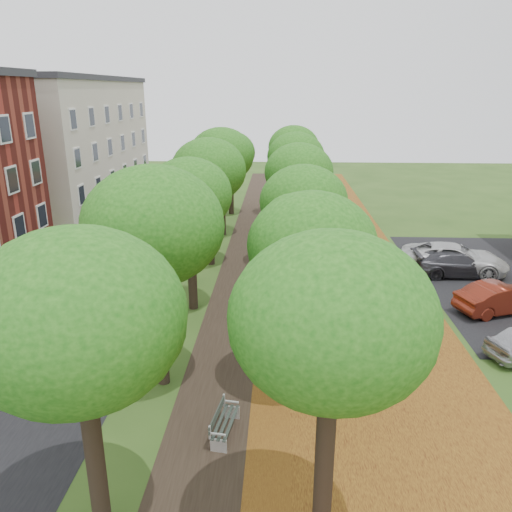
# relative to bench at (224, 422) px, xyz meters

# --- Properties ---
(street_asphalt) EXTENTS (8.00, 70.00, 0.01)m
(street_asphalt) POSITION_rel_bench_xyz_m (-7.61, 11.57, -0.40)
(street_asphalt) COLOR black
(street_asphalt) RESTS_ON ground
(footpath) EXTENTS (3.20, 70.00, 0.01)m
(footpath) POSITION_rel_bench_xyz_m (-0.11, 11.57, -0.40)
(footpath) COLOR black
(footpath) RESTS_ON ground
(leaf_verge) EXTENTS (7.50, 70.00, 0.01)m
(leaf_verge) POSITION_rel_bench_xyz_m (4.89, 11.57, -0.40)
(leaf_verge) COLOR #95631B
(leaf_verge) RESTS_ON ground
(parking_lot) EXTENTS (9.00, 16.00, 0.01)m
(parking_lot) POSITION_rel_bench_xyz_m (13.39, 12.57, -0.40)
(parking_lot) COLOR black
(parking_lot) RESTS_ON ground
(tree_row_west) EXTENTS (3.97, 33.97, 6.73)m
(tree_row_west) POSITION_rel_bench_xyz_m (-2.31, 11.57, 4.60)
(tree_row_west) COLOR black
(tree_row_west) RESTS_ON ground
(tree_row_east) EXTENTS (3.97, 33.97, 6.73)m
(tree_row_east) POSITION_rel_bench_xyz_m (2.49, 11.57, 4.60)
(tree_row_east) COLOR black
(tree_row_east) RESTS_ON ground
(building_cream) EXTENTS (10.30, 20.30, 10.40)m
(building_cream) POSITION_rel_bench_xyz_m (-17.11, 29.57, 4.80)
(building_cream) COLOR beige
(building_cream) RESTS_ON ground
(bench) EXTENTS (0.72, 1.70, 0.78)m
(bench) POSITION_rel_bench_xyz_m (0.00, 0.00, 0.00)
(bench) COLOR #242E27
(bench) RESTS_ON ground
(car_red) EXTENTS (4.29, 2.69, 1.34)m
(car_red) POSITION_rel_bench_xyz_m (11.27, 8.81, 0.26)
(car_red) COLOR maroon
(car_red) RESTS_ON ground
(car_grey) EXTENTS (4.66, 1.96, 1.34)m
(car_grey) POSITION_rel_bench_xyz_m (10.89, 13.37, 0.27)
(car_grey) COLOR #36363B
(car_grey) RESTS_ON ground
(car_white) EXTENTS (5.86, 3.57, 1.52)m
(car_white) POSITION_rel_bench_xyz_m (10.89, 13.91, 0.35)
(car_white) COLOR silver
(car_white) RESTS_ON ground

